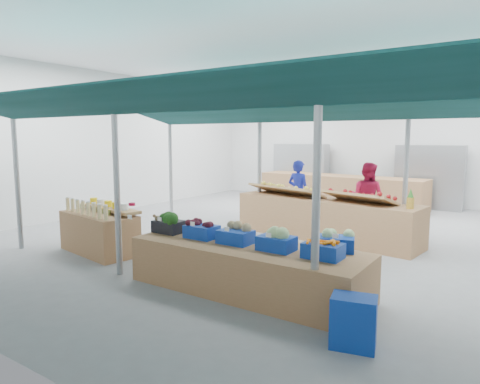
{
  "coord_description": "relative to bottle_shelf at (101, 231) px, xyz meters",
  "views": [
    {
      "loc": [
        4.52,
        -8.64,
        2.27
      ],
      "look_at": [
        -0.18,
        -1.6,
        1.19
      ],
      "focal_mm": 32.0,
      "sensor_mm": 36.0,
      "label": 1
    }
  ],
  "objects": [
    {
      "name": "back_shelving_right",
      "position": [
        4.38,
        9.27,
        0.57
      ],
      "size": [
        2.0,
        0.5,
        2.0
      ],
      "primitive_type": "cube",
      "color": "#B23F33",
      "rests_on": "floor"
    },
    {
      "name": "crate_beets",
      "position": [
        2.73,
        -0.22,
        0.4
      ],
      "size": [
        0.5,
        0.4,
        0.29
      ],
      "rotation": [
        0.0,
        0.0,
        -0.01
      ],
      "color": "navy",
      "rests_on": "veg_counter"
    },
    {
      "name": "pineapple",
      "position": [
        5.11,
        3.22,
        0.65
      ],
      "size": [
        0.14,
        0.14,
        0.39
      ],
      "rotation": [
        0.0,
        0.0,
        -0.26
      ],
      "color": "#8C6019",
      "rests_on": "fruit_counter"
    },
    {
      "name": "crate_stack",
      "position": [
        5.47,
        -1.02,
        -0.15
      ],
      "size": [
        0.54,
        0.43,
        0.57
      ],
      "primitive_type": "cube",
      "rotation": [
        0.0,
        0.0,
        0.23
      ],
      "color": "navy",
      "rests_on": "floor"
    },
    {
      "name": "apple_heap_red",
      "position": [
        4.06,
        3.35,
        0.64
      ],
      "size": [
        1.63,
        1.06,
        0.27
      ],
      "rotation": [
        0.0,
        0.0,
        -0.26
      ],
      "color": "#997247",
      "rests_on": "fruit_counter"
    },
    {
      "name": "apple_heap_yellow",
      "position": [
        2.22,
        3.59,
        0.64
      ],
      "size": [
        2.02,
        1.16,
        0.27
      ],
      "rotation": [
        0.0,
        0.0,
        -0.26
      ],
      "color": "#997247",
      "rests_on": "fruit_counter"
    },
    {
      "name": "sparrow",
      "position": [
        1.88,
        -0.33,
        0.51
      ],
      "size": [
        0.12,
        0.09,
        0.11
      ],
      "rotation": [
        0.0,
        0.0,
        -0.01
      ],
      "color": "brown",
      "rests_on": "crate_broccoli"
    },
    {
      "name": "vendor_right",
      "position": [
        3.83,
        4.66,
        0.41
      ],
      "size": [
        0.9,
        0.74,
        1.69
      ],
      "primitive_type": "imported",
      "rotation": [
        0.0,
        0.0,
        3.01
      ],
      "color": "#AC153B",
      "rests_on": "floor"
    },
    {
      "name": "crate_cabbage",
      "position": [
        4.08,
        -0.22,
        0.42
      ],
      "size": [
        0.5,
        0.4,
        0.35
      ],
      "rotation": [
        0.0,
        0.0,
        -0.01
      ],
      "color": "navy",
      "rests_on": "veg_counter"
    },
    {
      "name": "vendor_left",
      "position": [
        2.03,
        4.66,
        0.41
      ],
      "size": [
        0.66,
        0.48,
        1.69
      ],
      "primitive_type": "imported",
      "rotation": [
        0.0,
        0.0,
        3.01
      ],
      "color": "#172197",
      "rests_on": "floor"
    },
    {
      "name": "hall",
      "position": [
        2.38,
        4.71,
        2.21
      ],
      "size": [
        13.0,
        13.0,
        13.0
      ],
      "color": "silver",
      "rests_on": "ground"
    },
    {
      "name": "far_counter",
      "position": [
        1.77,
        8.33,
        0.07
      ],
      "size": [
        5.64,
        1.5,
        1.0
      ],
      "primitive_type": "cube",
      "rotation": [
        0.0,
        0.0,
        -0.07
      ],
      "color": "brown",
      "rests_on": "floor"
    },
    {
      "name": "pole_ribbon",
      "position": [
        1.18,
        -0.24,
        0.65
      ],
      "size": [
        0.12,
        0.12,
        0.28
      ],
      "color": "#A80B2D",
      "rests_on": "pole_grid"
    },
    {
      "name": "crate_broccoli",
      "position": [
        2.03,
        -0.21,
        0.42
      ],
      "size": [
        0.5,
        0.4,
        0.35
      ],
      "rotation": [
        0.0,
        0.0,
        -0.01
      ],
      "color": "black",
      "rests_on": "veg_counter"
    },
    {
      "name": "floor",
      "position": [
        2.38,
        3.27,
        -0.43
      ],
      "size": [
        13.0,
        13.0,
        0.0
      ],
      "primitive_type": "plane",
      "color": "slate",
      "rests_on": "ground"
    },
    {
      "name": "awnings",
      "position": [
        3.13,
        1.52,
        2.35
      ],
      "size": [
        9.5,
        7.08,
        0.3
      ],
      "color": "#0B312F",
      "rests_on": "pole_grid"
    },
    {
      "name": "fruit_counter",
      "position": [
        3.23,
        3.56,
        0.02
      ],
      "size": [
        4.31,
        1.54,
        0.9
      ],
      "primitive_type": "cube",
      "rotation": [
        0.0,
        0.0,
        -0.13
      ],
      "color": "brown",
      "rests_on": "floor"
    },
    {
      "name": "crate_extra",
      "position": [
        4.78,
        0.22,
        0.41
      ],
      "size": [
        0.59,
        0.49,
        0.32
      ],
      "rotation": [
        0.0,
        0.0,
        0.33
      ],
      "color": "navy",
      "rests_on": "veg_counter"
    },
    {
      "name": "pole_grid",
      "position": [
        3.13,
        1.52,
        1.38
      ],
      "size": [
        10.0,
        4.6,
        3.0
      ],
      "color": "gray",
      "rests_on": "floor"
    },
    {
      "name": "bottle_shelf",
      "position": [
        0.0,
        0.0,
        0.0
      ],
      "size": [
        1.88,
        1.33,
        1.07
      ],
      "rotation": [
        0.0,
        0.0,
        -0.17
      ],
      "color": "brown",
      "rests_on": "floor"
    },
    {
      "name": "crate_celeriac",
      "position": [
        3.38,
        -0.22,
        0.41
      ],
      "size": [
        0.5,
        0.4,
        0.31
      ],
      "rotation": [
        0.0,
        0.0,
        -0.01
      ],
      "color": "navy",
      "rests_on": "veg_counter"
    },
    {
      "name": "veg_counter",
      "position": [
        3.58,
        -0.22,
        -0.08
      ],
      "size": [
        3.59,
        1.21,
        0.7
      ],
      "primitive_type": "cube",
      "rotation": [
        0.0,
        0.0,
        -0.01
      ],
      "color": "brown",
      "rests_on": "floor"
    },
    {
      "name": "crate_carrots",
      "position": [
        4.77,
        -0.23,
        0.38
      ],
      "size": [
        0.5,
        0.4,
        0.29
      ],
      "rotation": [
        0.0,
        0.0,
        -0.01
      ],
      "color": "navy",
      "rests_on": "veg_counter"
    },
    {
      "name": "back_shelving_left",
      "position": [
        -0.12,
        9.27,
        0.57
      ],
      "size": [
        2.0,
        0.5,
        2.0
      ],
      "primitive_type": "cube",
      "color": "#B23F33",
      "rests_on": "floor"
    }
  ]
}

